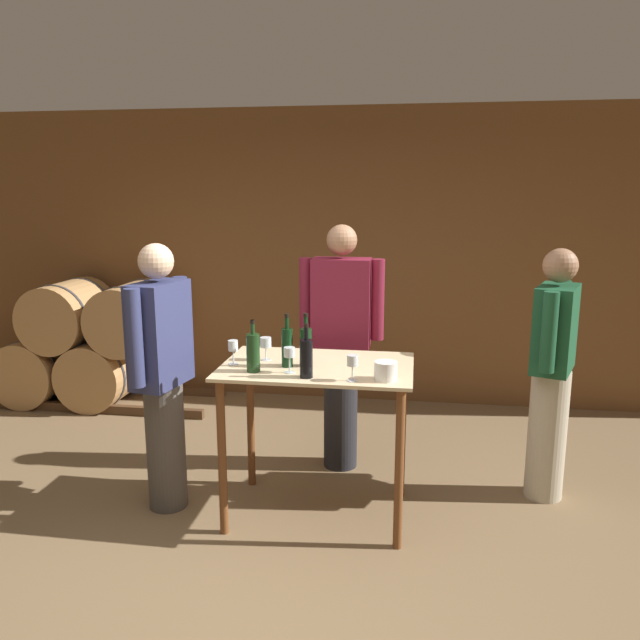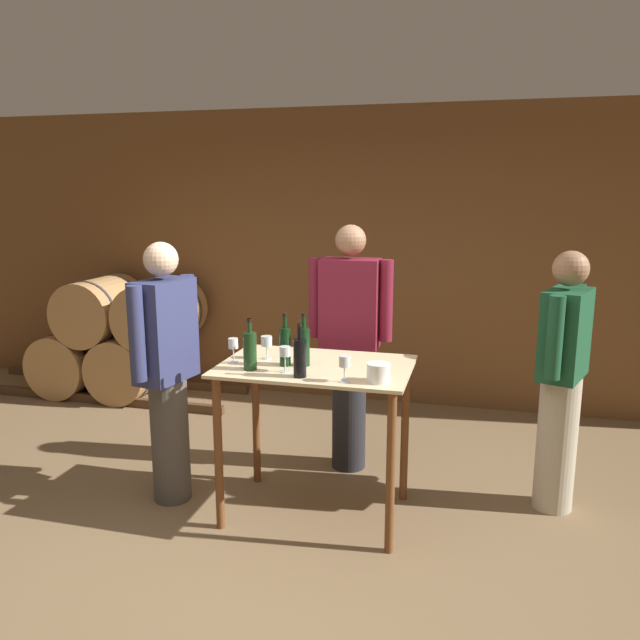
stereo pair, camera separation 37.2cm
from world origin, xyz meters
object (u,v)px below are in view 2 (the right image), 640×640
(wine_glass_near_center, at_px, (267,342))
(wine_bottle_right, at_px, (300,357))
(ice_bucket, at_px, (378,373))
(wine_glass_near_left, at_px, (233,345))
(wine_glass_far_side, at_px, (345,363))
(wine_bottle_center, at_px, (304,345))
(person_host, at_px, (562,377))
(wine_glass_near_right, at_px, (285,353))
(person_visitor_with_scarf, at_px, (350,343))
(person_visitor_bearded, at_px, (167,368))
(wine_bottle_left, at_px, (285,345))
(wine_bottle_far_left, at_px, (250,350))

(wine_glass_near_center, bearing_deg, wine_bottle_right, -45.92)
(ice_bucket, bearing_deg, wine_glass_near_left, 168.96)
(wine_glass_far_side, bearing_deg, wine_bottle_center, 140.07)
(wine_bottle_center, distance_m, person_host, 1.58)
(wine_glass_near_right, bearing_deg, wine_glass_near_left, 161.74)
(person_host, distance_m, person_visitor_with_scarf, 1.40)
(wine_glass_near_left, bearing_deg, wine_glass_near_center, 35.37)
(ice_bucket, distance_m, person_host, 1.23)
(person_visitor_with_scarf, bearing_deg, person_visitor_bearded, -143.15)
(wine_bottle_right, xyz_separation_m, wine_glass_near_right, (-0.11, 0.07, -0.00))
(wine_glass_near_left, bearing_deg, ice_bucket, -11.04)
(wine_bottle_center, xyz_separation_m, person_visitor_with_scarf, (0.12, 0.74, -0.15))
(wine_bottle_left, relative_size, wine_bottle_right, 1.04)
(person_host, distance_m, person_visitor_bearded, 2.43)
(wine_bottle_far_left, relative_size, wine_glass_near_right, 2.02)
(wine_bottle_center, xyz_separation_m, ice_bucket, (0.48, -0.21, -0.07))
(wine_glass_far_side, relative_size, person_host, 0.09)
(wine_glass_near_right, distance_m, ice_bucket, 0.55)
(wine_bottle_right, bearing_deg, ice_bucket, 2.27)
(wine_glass_far_side, relative_size, person_visitor_bearded, 0.09)
(wine_bottle_right, relative_size, person_visitor_with_scarf, 0.17)
(wine_glass_far_side, height_order, ice_bucket, wine_glass_far_side)
(wine_bottle_right, distance_m, wine_glass_near_right, 0.13)
(wine_bottle_far_left, bearing_deg, wine_bottle_right, -11.86)
(wine_glass_near_center, bearing_deg, person_visitor_with_scarf, 59.46)
(wine_bottle_right, relative_size, wine_glass_near_right, 2.05)
(wine_bottle_right, relative_size, person_host, 0.19)
(wine_glass_near_left, relative_size, person_visitor_bearded, 0.09)
(wine_bottle_far_left, relative_size, wine_glass_near_center, 2.12)
(wine_bottle_left, height_order, wine_glass_far_side, wine_bottle_left)
(wine_bottle_far_left, distance_m, person_host, 1.89)
(wine_glass_near_left, xyz_separation_m, ice_bucket, (0.91, -0.18, -0.05))
(wine_glass_near_left, bearing_deg, wine_glass_far_side, -16.79)
(wine_bottle_center, height_order, wine_glass_near_left, wine_bottle_center)
(wine_glass_near_left, bearing_deg, person_host, 14.85)
(wine_bottle_far_left, xyz_separation_m, wine_bottle_center, (0.27, 0.16, 0.01))
(wine_bottle_left, bearing_deg, person_host, 17.68)
(wine_bottle_center, relative_size, person_visitor_bearded, 0.19)
(wine_bottle_left, distance_m, person_visitor_bearded, 0.81)
(wine_glass_near_left, distance_m, ice_bucket, 0.93)
(wine_bottle_left, xyz_separation_m, person_visitor_bearded, (-0.78, 0.01, -0.20))
(person_visitor_bearded, bearing_deg, wine_bottle_center, 1.20)
(wine_bottle_left, relative_size, person_host, 0.19)
(wine_bottle_right, height_order, wine_glass_near_left, wine_bottle_right)
(wine_bottle_far_left, distance_m, person_visitor_with_scarf, 0.99)
(ice_bucket, relative_size, person_host, 0.08)
(wine_bottle_far_left, xyz_separation_m, ice_bucket, (0.75, -0.05, -0.06))
(ice_bucket, bearing_deg, wine_bottle_far_left, 176.24)
(wine_bottle_far_left, height_order, wine_bottle_left, wine_bottle_left)
(wine_glass_near_right, relative_size, person_host, 0.09)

